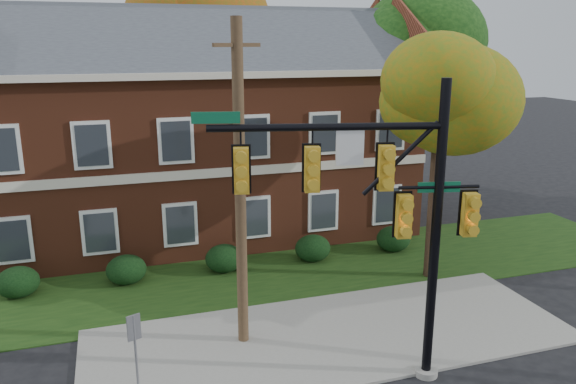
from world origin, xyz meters
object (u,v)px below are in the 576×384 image
object	(u,v)px
traffic_signal	(382,202)
utility_pole	(240,189)
hedge_right	(313,248)
hedge_center	(224,258)
sign_post	(135,343)
apartment_building	(197,120)
hedge_left	(126,270)
tree_right_rear	(420,46)
tree_far_rear	(196,32)
hedge_far_left	(18,282)
tree_near_right	(449,92)
hedge_far_right	(393,239)

from	to	relation	value
traffic_signal	utility_pole	bearing A→B (deg)	148.40
utility_pole	hedge_right	bearing A→B (deg)	30.74
hedge_center	sign_post	distance (m)	7.96
apartment_building	sign_post	bearing A→B (deg)	-105.84
hedge_left	utility_pole	distance (m)	7.19
tree_right_rear	sign_post	size ratio (longest dim) A/B	4.72
tree_far_rear	utility_pole	xyz separation A→B (m)	(-1.84, -18.27, -4.33)
hedge_far_left	tree_right_rear	size ratio (longest dim) A/B	0.13
hedge_center	tree_right_rear	world-z (taller)	tree_right_rear
hedge_left	tree_near_right	bearing A→B (deg)	-14.81
tree_near_right	sign_post	bearing A→B (deg)	-158.40
hedge_right	tree_right_rear	size ratio (longest dim) A/B	0.13
hedge_far_left	utility_pole	distance (m)	9.21
hedge_center	sign_post	size ratio (longest dim) A/B	0.62
hedge_right	hedge_far_right	world-z (taller)	same
tree_far_rear	traffic_signal	distance (m)	21.43
hedge_far_right	tree_near_right	xyz separation A→B (m)	(0.22, -2.83, 6.14)
apartment_building	hedge_far_left	bearing A→B (deg)	-143.11
hedge_right	traffic_signal	world-z (taller)	traffic_signal
apartment_building	tree_near_right	bearing A→B (deg)	-48.23
hedge_left	sign_post	world-z (taller)	sign_post
apartment_building	utility_pole	world-z (taller)	apartment_building
hedge_right	hedge_far_right	distance (m)	3.50
tree_far_rear	traffic_signal	xyz separation A→B (m)	(0.92, -20.99, -4.19)
hedge_far_right	sign_post	bearing A→B (deg)	-146.01
traffic_signal	hedge_left	bearing A→B (deg)	139.12
apartment_building	tree_far_rear	size ratio (longest dim) A/B	1.63
hedge_left	hedge_center	bearing A→B (deg)	0.00
tree_right_rear	tree_far_rear	xyz separation A→B (m)	(-9.97, 6.98, 0.72)
hedge_left	hedge_center	world-z (taller)	same
hedge_center	utility_pole	distance (m)	6.55
sign_post	hedge_far_left	bearing A→B (deg)	95.14
hedge_left	hedge_far_right	xyz separation A→B (m)	(10.50, 0.00, 0.00)
hedge_far_right	apartment_building	bearing A→B (deg)	143.11
hedge_right	traffic_signal	size ratio (longest dim) A/B	0.19
utility_pole	hedge_left	bearing A→B (deg)	98.58
hedge_right	tree_far_rear	xyz separation A→B (m)	(-2.16, 13.09, 8.32)
apartment_building	tree_near_right	size ratio (longest dim) A/B	2.19
hedge_left	hedge_far_right	distance (m)	10.50
traffic_signal	utility_pole	xyz separation A→B (m)	(-2.77, 2.73, -0.14)
hedge_far_left	hedge_right	distance (m)	10.50
tree_right_rear	tree_far_rear	size ratio (longest dim) A/B	0.92
apartment_building	tree_far_rear	bearing A→B (deg)	80.29
sign_post	hedge_left	bearing A→B (deg)	68.83
hedge_far_left	hedge_far_right	xyz separation A→B (m)	(14.00, 0.00, 0.00)
hedge_far_right	traffic_signal	distance (m)	10.09
hedge_center	traffic_signal	size ratio (longest dim) A/B	0.19
hedge_far_right	traffic_signal	bearing A→B (deg)	-120.94
hedge_far_right	tree_far_rear	distance (m)	16.51
hedge_far_right	hedge_center	bearing A→B (deg)	180.00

